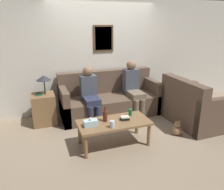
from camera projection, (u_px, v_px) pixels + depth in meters
name	position (u px, v px, depth m)	size (l,w,h in m)	color
ground_plane	(118.00, 122.00, 4.72)	(16.00, 16.00, 0.00)	gray
wall_back	(103.00, 56.00, 5.20)	(9.00, 0.08, 2.60)	silver
couch_main	(110.00, 100.00, 5.09)	(2.25, 0.90, 0.98)	brown
couch_side	(193.00, 108.00, 4.58)	(0.90, 1.29, 0.98)	brown
coffee_table	(114.00, 124.00, 3.75)	(1.24, 0.59, 0.45)	olive
side_table_with_lamp	(44.00, 107.00, 4.58)	(0.47, 0.47, 1.04)	olive
wine_bottle	(105.00, 116.00, 3.72)	(0.08, 0.08, 0.27)	#562319
drinking_glass	(112.00, 124.00, 3.51)	(0.08, 0.08, 0.11)	silver
book_stack	(125.00, 118.00, 3.78)	(0.16, 0.13, 0.07)	black
soda_can	(130.00, 112.00, 3.96)	(0.07, 0.07, 0.12)	#197A38
tissue_box	(91.00, 123.00, 3.56)	(0.23, 0.12, 0.15)	silver
person_left	(90.00, 92.00, 4.62)	(0.34, 0.63, 1.19)	#2D334C
person_right	(133.00, 86.00, 5.00)	(0.34, 0.66, 1.24)	#756651
teddy_bear	(177.00, 129.00, 4.17)	(0.18, 0.18, 0.29)	#A87A51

